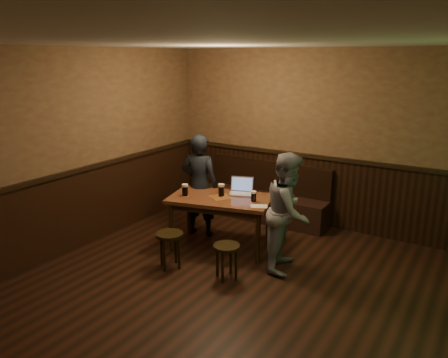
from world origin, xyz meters
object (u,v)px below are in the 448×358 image
at_px(stool_right, 227,252).
at_px(bench, 264,201).
at_px(stool_left, 170,240).
at_px(person_grey, 288,212).
at_px(laptop, 241,189).
at_px(pint_right, 254,196).
at_px(pint_mid, 221,190).
at_px(person_suit, 200,185).
at_px(pint_left, 185,190).
at_px(pub_table, 221,204).

bearing_deg(stool_right, bench, 104.82).
bearing_deg(stool_left, person_grey, 32.10).
height_order(stool_right, laptop, laptop).
xyz_separation_m(stool_left, pint_right, (0.71, 0.94, 0.45)).
bearing_deg(pint_mid, person_suit, 157.92).
height_order(pint_left, laptop, laptop).
bearing_deg(person_suit, pint_right, 156.80).
relative_size(bench, pint_right, 14.40).
distance_m(stool_right, person_suit, 1.54).
relative_size(bench, stool_left, 4.61).
xyz_separation_m(pint_left, pint_mid, (0.44, 0.27, 0.00)).
relative_size(bench, stool_right, 4.94).
distance_m(person_suit, person_grey, 1.63).
relative_size(pint_left, person_suit, 0.11).
distance_m(bench, pub_table, 1.42).
height_order(bench, pint_right, bench).
height_order(pub_table, pint_left, pint_left).
xyz_separation_m(pint_mid, person_grey, (1.08, -0.11, -0.08)).
relative_size(stool_right, pint_mid, 2.47).
height_order(pint_mid, laptop, laptop).
bearing_deg(laptop, pint_mid, -142.92).
bearing_deg(pint_mid, person_grey, -5.90).
bearing_deg(pint_right, pub_table, -172.67).
distance_m(stool_right, pint_right, 0.95).
relative_size(bench, person_suit, 1.40).
bearing_deg(pub_table, stool_left, -118.12).
distance_m(pub_table, pint_mid, 0.19).
bearing_deg(pub_table, person_suit, 140.91).
bearing_deg(laptop, person_grey, -42.48).
bearing_deg(pint_right, person_suit, 169.71).
height_order(pint_right, person_suit, person_suit).
relative_size(pub_table, pint_right, 10.27).
relative_size(stool_right, person_suit, 0.28).
bearing_deg(pint_left, pint_mid, 31.06).
bearing_deg(stool_left, pint_mid, 77.24).
bearing_deg(laptop, stool_right, -88.95).
relative_size(pub_table, stool_left, 3.29).
xyz_separation_m(pint_left, pint_right, (0.94, 0.29, -0.01)).
bearing_deg(pint_mid, pint_left, -148.94).
bearing_deg(pint_mid, laptop, 57.02).
xyz_separation_m(bench, stool_left, (-0.22, -2.26, 0.07)).
distance_m(pint_mid, pint_right, 0.50).
bearing_deg(stool_right, pint_mid, 126.20).
xyz_separation_m(person_suit, person_grey, (1.60, -0.32, -0.02)).
bearing_deg(stool_left, pub_table, 75.97).
bearing_deg(pub_table, pint_left, -167.36).
bearing_deg(laptop, person_suit, 164.45).
distance_m(pint_right, person_grey, 0.60).
bearing_deg(pint_left, person_suit, 99.76).
xyz_separation_m(bench, pint_right, (0.49, -1.32, 0.52)).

